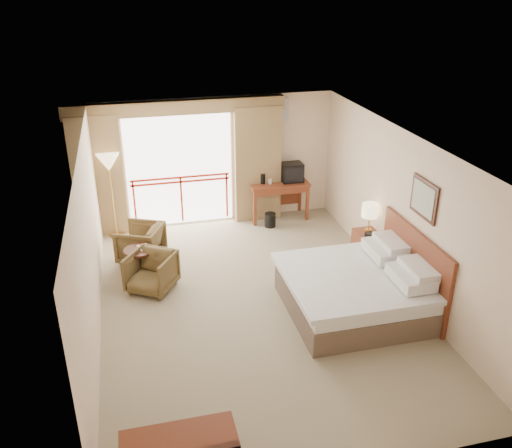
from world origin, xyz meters
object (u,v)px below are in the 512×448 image
object	(u,v)px
desk	(277,189)
table_lamp	(370,211)
bed	(357,290)
wastebasket	(270,220)
armchair_far	(142,260)
nightstand	(368,248)
floor_lamp	(109,166)
tv	(292,172)
side_table	(140,259)
armchair_near	(153,289)

from	to	relation	value
desk	table_lamp	bearing A→B (deg)	-70.00
bed	wastebasket	world-z (taller)	bed
bed	table_lamp	size ratio (longest dim) A/B	4.00
desk	wastebasket	distance (m)	0.75
wastebasket	armchair_far	bearing A→B (deg)	-162.71
nightstand	floor_lamp	world-z (taller)	floor_lamp
bed	tv	bearing A→B (deg)	88.58
tv	armchair_far	world-z (taller)	tv
wastebasket	tv	bearing A→B (deg)	34.50
desk	side_table	size ratio (longest dim) A/B	2.20
table_lamp	tv	world-z (taller)	tv
tv	wastebasket	bearing A→B (deg)	-149.13
nightstand	tv	distance (m)	2.65
table_lamp	desk	world-z (taller)	table_lamp
bed	table_lamp	distance (m)	1.79
tv	armchair_far	distance (m)	3.73
armchair_far	side_table	size ratio (longest dim) A/B	1.34
desk	tv	distance (m)	0.49
floor_lamp	table_lamp	bearing A→B (deg)	-27.11
desk	wastebasket	bearing A→B (deg)	-124.58
nightstand	table_lamp	size ratio (longest dim) A/B	1.22
tv	side_table	xyz separation A→B (m)	(-3.40, -1.98, -0.64)
nightstand	side_table	size ratio (longest dim) A/B	1.11
table_lamp	wastebasket	bearing A→B (deg)	123.67
desk	tv	size ratio (longest dim) A/B	2.84
armchair_far	floor_lamp	world-z (taller)	floor_lamp
side_table	armchair_far	bearing A→B (deg)	86.54
nightstand	wastebasket	xyz separation A→B (m)	(-1.32, 2.03, -0.17)
table_lamp	armchair_far	world-z (taller)	table_lamp
side_table	floor_lamp	size ratio (longest dim) A/B	0.33
nightstand	floor_lamp	size ratio (longest dim) A/B	0.37
wastebasket	armchair_far	size ratio (longest dim) A/B	0.39
armchair_near	side_table	bearing A→B (deg)	144.34
desk	floor_lamp	world-z (taller)	floor_lamp
armchair_near	table_lamp	bearing A→B (deg)	32.41
bed	armchair_near	world-z (taller)	bed
desk	tv	world-z (taller)	tv
floor_lamp	wastebasket	bearing A→B (deg)	-6.02
desk	armchair_far	xyz separation A→B (m)	(-3.05, -1.33, -0.65)
bed	floor_lamp	xyz separation A→B (m)	(-3.71, 3.76, 1.15)
nightstand	armchair_near	xyz separation A→B (m)	(-3.96, 0.05, -0.32)
wastebasket	nightstand	bearing A→B (deg)	-56.98
nightstand	side_table	bearing A→B (deg)	172.58
armchair_near	side_table	size ratio (longest dim) A/B	1.28
table_lamp	desk	xyz separation A→B (m)	(-1.03, 2.45, -0.41)
nightstand	armchair_near	distance (m)	3.97
tv	desk	bearing A→B (deg)	164.53
table_lamp	desk	bearing A→B (deg)	112.81
table_lamp	tv	xyz separation A→B (m)	(-0.73, 2.39, -0.02)
bed	side_table	world-z (taller)	bed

